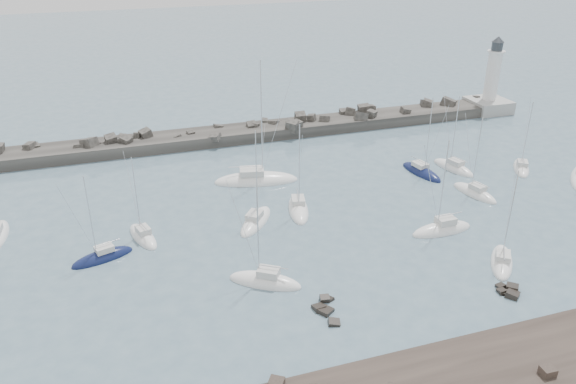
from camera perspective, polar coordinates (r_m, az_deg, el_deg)
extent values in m
plane|color=slate|center=(60.98, 4.59, -6.37)|extent=(400.00, 400.00, 0.00)
cube|color=black|center=(50.27, 24.88, -16.19)|extent=(1.13, 1.01, 0.69)
cube|color=black|center=(45.13, -1.19, -18.84)|extent=(1.51, 1.48, 0.63)
cube|color=black|center=(52.84, 3.84, -12.15)|extent=(1.75, 1.68, 0.97)
cube|color=black|center=(53.32, 3.47, -11.68)|extent=(1.03, 1.02, 0.48)
cube|color=black|center=(53.13, 3.14, -11.72)|extent=(1.24, 1.31, 0.84)
cube|color=black|center=(54.35, 4.25, -10.94)|extent=(1.02, 1.01, 0.74)
cube|color=black|center=(54.01, 3.74, -10.79)|extent=(1.02, 0.99, 0.75)
cube|color=black|center=(51.55, 4.67, -13.17)|extent=(1.32, 1.23, 0.96)
cube|color=black|center=(58.76, 21.77, -9.88)|extent=(1.90, 1.75, 1.40)
cube|color=black|center=(59.57, 20.79, -9.03)|extent=(0.91, 0.85, 0.82)
cube|color=black|center=(58.79, 21.29, -9.53)|extent=(0.99, 0.99, 0.50)
cube|color=black|center=(58.78, 20.88, -9.43)|extent=(0.86, 1.01, 0.72)
cube|color=black|center=(59.70, 21.80, -9.08)|extent=(1.77, 1.79, 0.93)
cube|color=#302E2B|center=(92.19, -8.84, 5.05)|extent=(115.00, 6.00, 3.20)
cube|color=#302E2B|center=(95.93, 1.26, 7.59)|extent=(1.98, 2.11, 2.04)
cube|color=#302E2B|center=(94.72, 0.27, 7.00)|extent=(1.78, 1.86, 1.09)
cube|color=#302E2B|center=(99.13, 8.45, 7.75)|extent=(2.40, 2.30, 1.85)
cube|color=#302E2B|center=(95.87, -2.37, 7.22)|extent=(1.22, 1.40, 1.08)
cube|color=#302E2B|center=(92.62, 0.40, 6.70)|extent=(2.47, 2.68, 2.19)
cube|color=#302E2B|center=(93.67, -3.72, 6.74)|extent=(1.58, 1.74, 1.57)
cube|color=#302E2B|center=(113.89, 18.57, 9.02)|extent=(1.08, 1.34, 1.20)
cube|color=#302E2B|center=(97.35, 2.33, 7.31)|extent=(1.45, 1.49, 0.96)
cube|color=#302E2B|center=(100.65, 5.67, 7.96)|extent=(1.64, 1.96, 1.54)
cube|color=#302E2B|center=(92.48, -24.75, 4.20)|extent=(2.06, 2.09, 1.36)
cube|color=#302E2B|center=(94.05, -7.12, 6.53)|extent=(1.65, 1.46, 1.29)
cube|color=#302E2B|center=(102.46, 11.83, 8.08)|extent=(1.75, 1.79, 1.47)
cube|color=#302E2B|center=(91.57, -15.15, 5.51)|extent=(1.03, 1.18, 1.34)
cube|color=#302E2B|center=(107.25, 13.96, 8.69)|extent=(2.76, 2.65, 1.92)
cube|color=#302E2B|center=(109.01, 15.95, 8.63)|extent=(3.46, 3.29, 2.68)
cube|color=#302E2B|center=(102.58, 8.29, 8.33)|extent=(2.02, 1.82, 1.91)
cube|color=#302E2B|center=(91.01, -18.84, 4.76)|extent=(1.62, 1.62, 1.33)
cube|color=#302E2B|center=(100.05, 6.34, 8.11)|extent=(2.32, 2.09, 1.89)
cube|color=#302E2B|center=(93.08, -24.28, 4.20)|extent=(1.56, 1.70, 1.44)
cube|color=#302E2B|center=(101.93, 7.72, 8.27)|extent=(2.49, 2.21, 2.06)
cube|color=#302E2B|center=(95.95, -0.59, 6.97)|extent=(1.30, 1.51, 1.03)
cube|color=#302E2B|center=(91.45, -14.27, 5.74)|extent=(2.34, 2.24, 1.88)
cube|color=#302E2B|center=(90.80, -11.19, 5.39)|extent=(1.66, 1.57, 1.37)
cube|color=#302E2B|center=(103.58, 11.90, 7.98)|extent=(1.69, 1.83, 1.28)
cube|color=#302E2B|center=(90.64, -16.29, 4.99)|extent=(2.84, 2.95, 2.01)
cube|color=#302E2B|center=(90.46, -20.48, 4.25)|extent=(1.46, 1.44, 1.36)
cube|color=#302E2B|center=(95.05, -1.47, 6.97)|extent=(1.95, 2.08, 1.40)
cube|color=#302E2B|center=(96.44, 3.76, 7.44)|extent=(2.34, 2.39, 1.42)
cube|color=#302E2B|center=(107.46, 13.71, 8.69)|extent=(1.94, 2.25, 2.07)
cube|color=#302E2B|center=(89.83, -16.12, 5.11)|extent=(2.14, 2.31, 1.59)
cube|color=#302E2B|center=(93.16, 0.90, 6.89)|extent=(2.01, 2.13, 1.42)
cube|color=#302E2B|center=(97.77, 7.38, 7.48)|extent=(3.00, 2.73, 2.78)
cube|color=#302E2B|center=(96.24, 2.41, 7.52)|extent=(1.87, 1.74, 1.49)
cube|color=#302E2B|center=(89.61, -7.45, 5.51)|extent=(2.49, 2.29, 1.51)
cube|color=#302E2B|center=(91.59, -9.85, 5.98)|extent=(1.38, 1.32, 0.89)
cube|color=#302E2B|center=(93.56, -3.32, 6.75)|extent=(1.64, 1.63, 0.99)
cube|color=#302E2B|center=(90.75, -17.52, 5.03)|extent=(2.04, 2.21, 2.27)
cube|color=#302E2B|center=(90.29, -19.49, 4.59)|extent=(2.99, 3.14, 2.47)
cube|color=gray|center=(113.41, 19.61, 8.13)|extent=(7.00, 7.00, 3.00)
cylinder|color=white|center=(111.89, 20.07, 11.04)|extent=(2.50, 2.50, 9.00)
cylinder|color=white|center=(110.96, 20.42, 13.24)|extent=(3.20, 3.20, 0.25)
cylinder|color=#31363B|center=(110.80, 20.49, 13.68)|extent=(2.00, 2.00, 1.60)
cone|color=#31363B|center=(110.57, 20.59, 14.34)|extent=(2.20, 2.20, 1.00)
ellipsoid|color=#0F173E|center=(63.23, -18.31, -6.42)|extent=(6.93, 4.00, 1.83)
cube|color=beige|center=(62.76, -18.17, -5.49)|extent=(2.18, 1.84, 0.63)
cylinder|color=silver|center=(60.60, -19.46, -2.35)|extent=(0.11, 0.11, 8.94)
cylinder|color=silver|center=(62.58, -17.84, -4.92)|extent=(2.55, 0.91, 0.09)
ellipsoid|color=white|center=(67.05, -3.29, -3.08)|extent=(6.53, 7.66, 1.99)
cube|color=beige|center=(66.18, -3.43, -2.35)|extent=(2.54, 2.67, 0.64)
cylinder|color=silver|center=(64.86, -3.22, 1.88)|extent=(0.11, 0.11, 10.46)
cylinder|color=silver|center=(65.45, -3.62, -2.11)|extent=(1.91, 2.55, 0.09)
ellipsoid|color=white|center=(77.48, -3.25, 1.09)|extent=(12.02, 5.83, 2.70)
cube|color=beige|center=(76.82, -3.71, 2.11)|extent=(3.63, 2.93, 0.79)
cylinder|color=silver|center=(74.25, -2.71, 7.40)|extent=(0.14, 0.14, 15.58)
cylinder|color=silver|center=(76.51, -4.33, 2.59)|extent=(4.54, 1.04, 0.11)
ellipsoid|color=white|center=(56.42, -2.35, -9.19)|extent=(7.53, 6.01, 2.16)
cube|color=beige|center=(55.59, -2.00, -8.15)|extent=(2.58, 2.40, 0.76)
cylinder|color=silver|center=(53.39, -3.08, -3.84)|extent=(0.13, 0.13, 10.09)
cylinder|color=silver|center=(55.07, -1.48, -7.62)|extent=(2.57, 1.72, 0.11)
ellipsoid|color=white|center=(69.70, 1.06, -1.84)|extent=(4.19, 8.14, 2.04)
cube|color=beige|center=(69.50, 1.04, -0.82)|extent=(2.04, 2.49, 0.67)
cylinder|color=silver|center=(66.51, 1.15, 2.59)|extent=(0.11, 0.11, 10.52)
cylinder|color=silver|center=(69.71, 1.00, -0.16)|extent=(0.83, 3.05, 0.10)
ellipsoid|color=white|center=(63.44, 20.86, -6.74)|extent=(5.95, 6.99, 1.87)
cube|color=beige|center=(62.58, 21.02, -6.05)|extent=(2.32, 2.44, 0.62)
cylinder|color=silver|center=(61.30, 21.66, -2.06)|extent=(0.11, 0.11, 9.54)
cylinder|color=silver|center=(61.87, 21.11, -5.83)|extent=(1.75, 2.33, 0.09)
ellipsoid|color=#0F173E|center=(82.21, 13.39, 1.90)|extent=(3.75, 7.96, 1.95)
cube|color=beige|center=(82.02, 13.30, 2.72)|extent=(1.91, 2.39, 0.62)
cylinder|color=silver|center=(79.62, 14.12, 5.68)|extent=(0.11, 0.11, 10.33)
cylinder|color=silver|center=(82.17, 13.09, 3.22)|extent=(0.65, 3.03, 0.09)
ellipsoid|color=white|center=(67.49, 15.33, -3.84)|extent=(7.71, 2.56, 2.20)
cube|color=beige|center=(67.07, 15.73, -2.79)|extent=(2.18, 1.59, 0.77)
cylinder|color=silver|center=(64.46, 15.50, 0.79)|extent=(0.13, 0.13, 10.34)
cylinder|color=silver|center=(67.04, 16.18, -2.18)|extent=(3.06, 0.18, 0.11)
ellipsoid|color=white|center=(84.82, 16.42, 2.28)|extent=(4.06, 7.66, 2.00)
cube|color=beige|center=(84.16, 16.71, 2.94)|extent=(1.95, 2.36, 0.68)
cylinder|color=silver|center=(83.14, 16.62, 6.08)|extent=(0.12, 0.12, 9.89)
cylinder|color=silver|center=(83.63, 17.02, 3.22)|extent=(0.84, 2.86, 0.10)
ellipsoid|color=white|center=(88.05, 22.59, 2.18)|extent=(5.42, 6.77, 1.83)
cube|color=beige|center=(87.35, 22.73, 2.75)|extent=(2.16, 2.32, 0.62)
cylinder|color=silver|center=(86.75, 23.14, 5.54)|extent=(0.11, 0.11, 9.08)
cylinder|color=silver|center=(86.72, 22.82, 2.98)|extent=(1.54, 2.30, 0.09)
ellipsoid|color=white|center=(77.77, 18.41, -0.18)|extent=(3.75, 7.38, 1.92)
cube|color=beige|center=(77.10, 18.72, 0.48)|extent=(1.84, 2.25, 0.64)
cylinder|color=silver|center=(75.95, 18.67, 3.77)|extent=(0.11, 0.11, 9.54)
cylinder|color=silver|center=(76.58, 19.05, 0.75)|extent=(0.74, 2.77, 0.09)
ellipsoid|color=white|center=(65.90, -14.50, -4.50)|extent=(3.76, 6.86, 1.91)
cube|color=beige|center=(65.07, -14.50, -3.75)|extent=(1.78, 2.13, 0.67)
cylinder|color=silver|center=(63.95, -15.18, -0.23)|extent=(0.12, 0.12, 8.85)
cylinder|color=silver|center=(64.38, -14.42, -3.43)|extent=(0.82, 2.55, 0.10)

